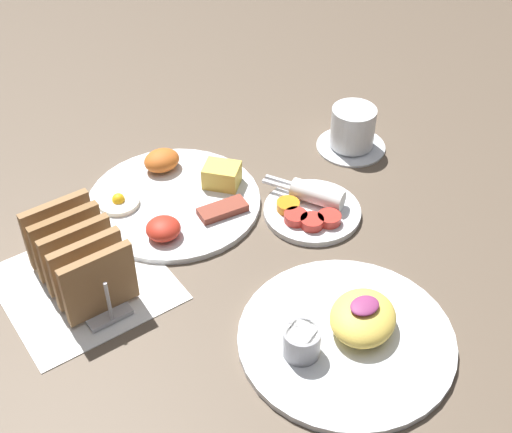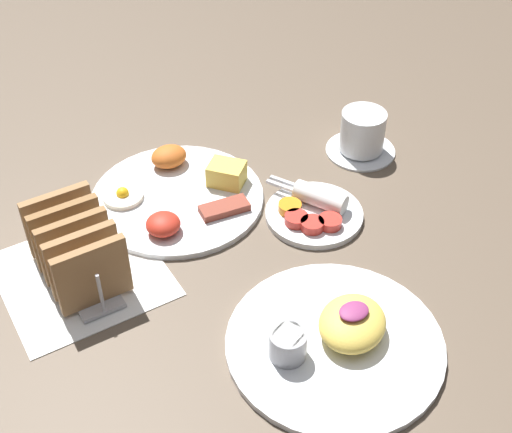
# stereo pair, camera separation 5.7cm
# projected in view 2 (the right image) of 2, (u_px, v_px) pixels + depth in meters

# --- Properties ---
(ground_plane) EXTENTS (3.00, 3.00, 0.00)m
(ground_plane) POSITION_uv_depth(u_px,v_px,m) (239.00, 251.00, 1.05)
(ground_plane) COLOR brown
(napkin_flat) EXTENTS (0.22, 0.22, 0.00)m
(napkin_flat) POSITION_uv_depth(u_px,v_px,m) (82.00, 275.00, 1.01)
(napkin_flat) COLOR white
(napkin_flat) RESTS_ON ground_plane
(plate_breakfast) EXTENTS (0.27, 0.27, 0.05)m
(plate_breakfast) POSITION_uv_depth(u_px,v_px,m) (179.00, 194.00, 1.13)
(plate_breakfast) COLOR white
(plate_breakfast) RESTS_ON ground_plane
(plate_condiments) EXTENTS (0.15, 0.17, 0.04)m
(plate_condiments) POSITION_uv_depth(u_px,v_px,m) (314.00, 211.00, 1.10)
(plate_condiments) COLOR white
(plate_condiments) RESTS_ON ground_plane
(plate_foreground) EXTENTS (0.28, 0.28, 0.06)m
(plate_foreground) POSITION_uv_depth(u_px,v_px,m) (336.00, 338.00, 0.91)
(plate_foreground) COLOR white
(plate_foreground) RESTS_ON ground_plane
(toast_rack) EXTENTS (0.10, 0.18, 0.10)m
(toast_rack) POSITION_uv_depth(u_px,v_px,m) (76.00, 249.00, 0.98)
(toast_rack) COLOR #B7B7BC
(toast_rack) RESTS_ON ground_plane
(coffee_cup) EXTENTS (0.12, 0.12, 0.08)m
(coffee_cup) POSITION_uv_depth(u_px,v_px,m) (362.00, 134.00, 1.21)
(coffee_cup) COLOR white
(coffee_cup) RESTS_ON ground_plane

